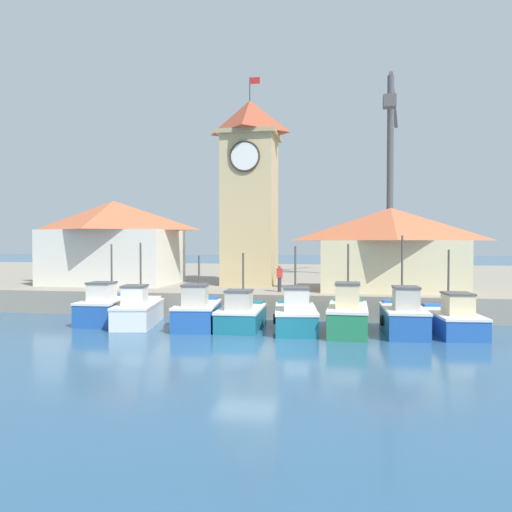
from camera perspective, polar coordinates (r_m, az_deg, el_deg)
ground_plane at (r=20.57m, az=-1.25°, el=-10.55°), size 300.00×300.00×0.00m
quay_wharf at (r=47.85m, az=5.15°, el=-2.80°), size 120.00×40.00×1.38m
fishing_boat_far_left at (r=28.21m, az=-16.62°, el=-5.69°), size 2.20×4.32×4.22m
fishing_boat_left_outer at (r=26.95m, az=-13.32°, el=-6.11°), size 2.66×4.88×4.30m
fishing_boat_left_inner at (r=25.73m, az=-6.73°, el=-6.36°), size 2.52×4.55×3.63m
fishing_boat_mid_left at (r=25.23m, az=-1.69°, el=-6.73°), size 2.25×4.29×3.78m
fishing_boat_center at (r=24.74m, az=4.55°, el=-6.77°), size 2.56×4.90×4.13m
fishing_boat_mid_right at (r=24.31m, az=10.44°, el=-6.69°), size 2.00×4.72×4.24m
fishing_boat_right_inner at (r=24.61m, az=16.50°, el=-6.71°), size 2.02×4.29×4.65m
fishing_boat_right_outer at (r=25.52m, az=21.52°, el=-6.74°), size 2.39×4.91×3.97m
clock_tower at (r=35.04m, az=-0.71°, el=7.73°), size 4.03×4.03×14.40m
warehouse_left at (r=36.88m, az=-15.97°, el=1.62°), size 9.09×6.41×5.89m
warehouse_right at (r=31.74m, az=15.14°, el=0.90°), size 8.75×5.62×5.06m
port_crane_near at (r=43.73m, az=15.09°, el=6.42°), size 2.48×10.19×17.21m
dock_worker_near_tower at (r=29.74m, az=2.71°, el=-2.48°), size 0.34×0.22×1.62m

